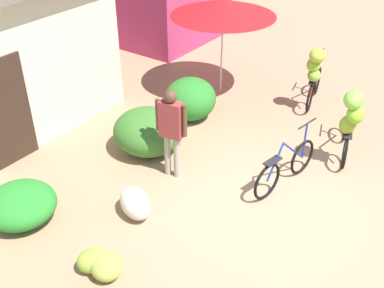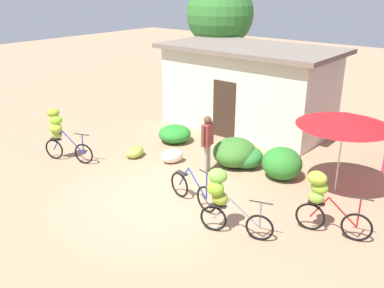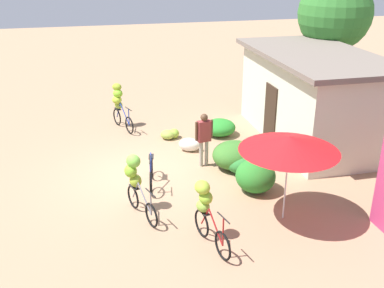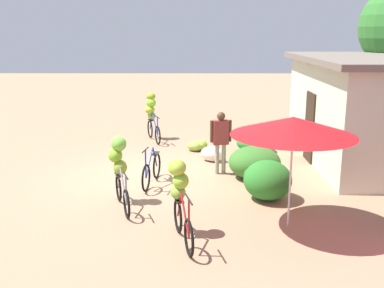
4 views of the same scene
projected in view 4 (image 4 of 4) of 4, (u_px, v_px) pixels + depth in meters
The scene contains 14 objects.
ground_plane at pixel (147, 176), 11.90m from camera, with size 60.00×60.00×0.00m, color #9E7B5C.
building_low at pixel (363, 109), 12.95m from camera, with size 6.35×3.48×3.01m.
hedge_bush_front_left at pixel (254, 143), 14.24m from camera, with size 1.10×1.12×0.58m, color #278029.
hedge_bush_front_right at pixel (255, 162), 11.61m from camera, with size 1.27×1.34×0.83m, color #376F28.
hedge_bush_mid at pixel (261, 170), 11.35m from camera, with size 1.05×1.03×0.63m, color #2D7832.
hedge_bush_by_door at pixel (268, 180), 10.15m from camera, with size 1.11×1.08×0.89m, color #297728.
market_umbrella at pixel (293, 126), 8.33m from camera, with size 2.34×2.34×2.17m.
bicycle_leftmost at pixel (151, 112), 15.70m from camera, with size 1.62×0.66×1.63m.
bicycle_near_pile at pixel (152, 170), 11.14m from camera, with size 1.65×0.34×1.03m.
bicycle_center_loaded at pixel (119, 165), 9.76m from camera, with size 1.57×0.66×1.49m.
bicycle_by_shop at pixel (180, 193), 8.17m from camera, with size 1.59×0.51×1.44m.
banana_pile_on_ground at pixel (198, 146), 14.35m from camera, with size 0.64×0.82×0.33m.
produce_sack at pixel (212, 154), 13.18m from camera, with size 0.70×0.44×0.44m, color silver.
person_vendor at pixel (221, 136), 11.83m from camera, with size 0.27×0.57×1.67m.
Camera 4 is at (11.34, 1.26, 3.69)m, focal length 42.32 mm.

